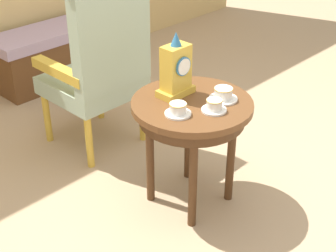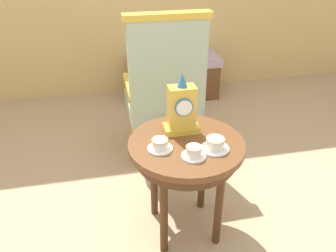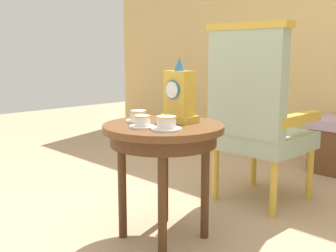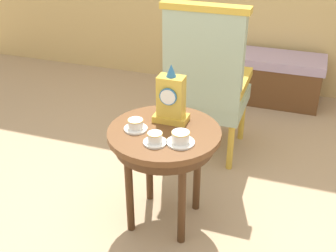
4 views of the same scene
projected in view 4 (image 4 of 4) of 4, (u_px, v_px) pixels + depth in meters
ground_plane at (160, 226)px, 2.56m from camera, size 10.00×10.00×0.00m
side_table at (164, 143)px, 2.37m from camera, size 0.62×0.62×0.61m
teacup_left at (136, 125)px, 2.32m from camera, size 0.13×0.13×0.06m
teacup_right at (156, 139)px, 2.20m from camera, size 0.12×0.12×0.06m
teacup_center at (181, 138)px, 2.20m from camera, size 0.15×0.15×0.07m
mantel_clock at (172, 99)px, 2.36m from camera, size 0.19×0.11×0.34m
armchair at (206, 81)px, 2.96m from camera, size 0.56×0.53×1.14m
window_bench at (270, 78)px, 3.96m from camera, size 0.92×0.40×0.44m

